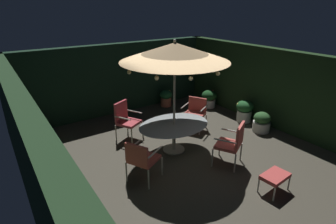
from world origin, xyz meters
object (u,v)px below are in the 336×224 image
potted_plant_back_left (48,167)px  potted_plant_left_far (41,127)px  patio_chair_southeast (195,111)px  patio_chair_northeast (142,158)px  patio_chair_east (233,141)px  ottoman_footrest (275,177)px  potted_plant_back_right (262,122)px  patio_chair_north (126,118)px  potted_plant_right_far (209,98)px  potted_plant_front_corner (245,110)px  potted_plant_back_center (166,97)px  patio_dining_table (174,128)px  patio_umbrella (175,52)px

potted_plant_back_left → potted_plant_left_far: bearing=82.7°
patio_chair_southeast → potted_plant_back_left: (-4.28, -0.36, -0.19)m
patio_chair_northeast → patio_chair_east: patio_chair_east is taller
patio_chair_southeast → ottoman_footrest: 3.30m
potted_plant_back_right → potted_plant_left_far: (-5.48, 3.37, -0.01)m
patio_chair_north → patio_chair_east: bearing=-61.8°
patio_chair_northeast → potted_plant_left_far: bearing=110.9°
potted_plant_right_far → patio_chair_southeast: bearing=-144.7°
ottoman_footrest → patio_chair_north: bearing=110.3°
patio_chair_east → potted_plant_front_corner: (2.24, 1.57, -0.23)m
potted_plant_left_far → potted_plant_back_center: potted_plant_back_center is taller
potted_plant_right_far → potted_plant_back_left: size_ratio=0.95×
potted_plant_left_far → potted_plant_right_far: (5.58, -0.94, 0.05)m
patio_chair_north → patio_chair_northeast: patio_chair_north is taller
patio_dining_table → patio_chair_southeast: patio_chair_southeast is taller
patio_chair_east → potted_plant_back_left: 4.08m
patio_dining_table → potted_plant_back_right: size_ratio=3.11×
potted_plant_back_right → potted_plant_back_left: potted_plant_back_left is taller
potted_plant_back_right → patio_chair_southeast: bearing=139.5°
patio_umbrella → potted_plant_back_left: patio_umbrella is taller
potted_plant_back_right → potted_plant_back_center: (-1.15, 3.39, 0.03)m
patio_dining_table → patio_umbrella: 1.91m
ottoman_footrest → patio_chair_northeast: bearing=138.4°
potted_plant_back_left → potted_plant_right_far: bearing=14.2°
potted_plant_front_corner → potted_plant_back_left: bearing=178.8°
patio_chair_east → patio_chair_southeast: bearing=74.2°
patio_dining_table → potted_plant_left_far: size_ratio=3.25×
patio_umbrella → ottoman_footrest: 3.41m
potted_plant_front_corner → potted_plant_left_far: bearing=155.5°
patio_chair_north → potted_plant_back_left: patio_chair_north is taller
patio_dining_table → patio_umbrella: size_ratio=0.66×
patio_chair_north → potted_plant_back_left: size_ratio=1.60×
potted_plant_front_corner → patio_umbrella: bearing=-175.2°
patio_umbrella → potted_plant_back_left: 3.71m
potted_plant_front_corner → potted_plant_back_center: size_ratio=1.16×
patio_chair_east → ottoman_footrest: bearing=-90.5°
potted_plant_back_left → potted_plant_front_corner: bearing=-1.2°
potted_plant_back_right → potted_plant_right_far: (0.11, 2.42, 0.04)m
patio_chair_southeast → potted_plant_back_left: patio_chair_southeast is taller
patio_umbrella → patio_chair_southeast: patio_umbrella is taller
patio_chair_southeast → potted_plant_back_center: patio_chair_southeast is taller
patio_umbrella → potted_plant_front_corner: bearing=4.8°
patio_chair_east → potted_plant_back_center: 4.28m
patio_umbrella → potted_plant_right_far: 4.11m
patio_umbrella → potted_plant_back_center: patio_umbrella is taller
patio_chair_northeast → patio_chair_southeast: bearing=28.5°
patio_chair_north → potted_plant_front_corner: 3.83m
patio_chair_north → patio_chair_northeast: size_ratio=1.12×
potted_plant_back_center → patio_chair_northeast: bearing=-130.1°
patio_umbrella → potted_plant_front_corner: patio_umbrella is taller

